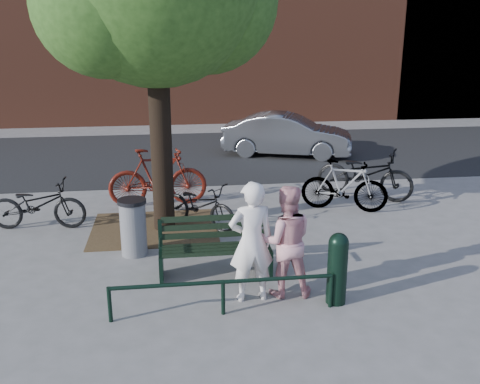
{
  "coord_description": "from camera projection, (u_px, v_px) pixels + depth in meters",
  "views": [
    {
      "loc": [
        -0.62,
        -7.65,
        3.72
      ],
      "look_at": [
        0.52,
        1.0,
        1.05
      ],
      "focal_mm": 40.0,
      "sensor_mm": 36.0,
      "label": 1
    }
  ],
  "objects": [
    {
      "name": "ground",
      "position": [
        216.0,
        275.0,
        8.42
      ],
      "size": [
        90.0,
        90.0,
        0.0
      ],
      "primitive_type": "plane",
      "color": "gray",
      "rests_on": "ground"
    },
    {
      "name": "person_left",
      "position": [
        251.0,
        242.0,
        7.44
      ],
      "size": [
        0.68,
        0.48,
        1.76
      ],
      "primitive_type": "imported",
      "rotation": [
        0.0,
        0.0,
        3.24
      ],
      "color": "white",
      "rests_on": "ground"
    },
    {
      "name": "bollard",
      "position": [
        337.0,
        266.0,
        7.44
      ],
      "size": [
        0.28,
        0.28,
        1.05
      ],
      "color": "black",
      "rests_on": "ground"
    },
    {
      "name": "park_bench",
      "position": [
        215.0,
        245.0,
        8.35
      ],
      "size": [
        1.74,
        0.54,
        0.97
      ],
      "color": "black",
      "rests_on": "ground"
    },
    {
      "name": "bicycle_b",
      "position": [
        158.0,
        177.0,
        11.58
      ],
      "size": [
        2.15,
        0.7,
        1.28
      ],
      "primitive_type": "imported",
      "rotation": [
        0.0,
        0.0,
        1.62
      ],
      "color": "#52130B",
      "rests_on": "ground"
    },
    {
      "name": "person_right",
      "position": [
        286.0,
        241.0,
        7.61
      ],
      "size": [
        0.85,
        0.68,
        1.65
      ],
      "primitive_type": "imported",
      "rotation": [
        0.0,
        0.0,
        3.06
      ],
      "color": "pink",
      "rests_on": "ground"
    },
    {
      "name": "bicycle_c",
      "position": [
        199.0,
        205.0,
        10.36
      ],
      "size": [
        1.67,
        1.59,
        0.9
      ],
      "primitive_type": "imported",
      "rotation": [
        0.0,
        0.0,
        0.83
      ],
      "color": "black",
      "rests_on": "ground"
    },
    {
      "name": "bicycle_e",
      "position": [
        365.0,
        174.0,
        12.13
      ],
      "size": [
        2.25,
        1.81,
        1.15
      ],
      "primitive_type": "imported",
      "rotation": [
        0.0,
        0.0,
        1.01
      ],
      "color": "black",
      "rests_on": "ground"
    },
    {
      "name": "road",
      "position": [
        192.0,
        155.0,
        16.48
      ],
      "size": [
        40.0,
        7.0,
        0.01
      ],
      "primitive_type": "cube",
      "color": "black",
      "rests_on": "ground"
    },
    {
      "name": "guard_railing",
      "position": [
        223.0,
        287.0,
        7.16
      ],
      "size": [
        3.06,
        0.06,
        0.51
      ],
      "color": "black",
      "rests_on": "ground"
    },
    {
      "name": "bicycle_d",
      "position": [
        344.0,
        186.0,
        11.29
      ],
      "size": [
        1.88,
        1.17,
        1.09
      ],
      "primitive_type": "imported",
      "rotation": [
        0.0,
        0.0,
        1.18
      ],
      "color": "gray",
      "rests_on": "ground"
    },
    {
      "name": "litter_bin",
      "position": [
        133.0,
        227.0,
        9.07
      ],
      "size": [
        0.48,
        0.48,
        0.99
      ],
      "color": "gray",
      "rests_on": "ground"
    },
    {
      "name": "parked_car",
      "position": [
        287.0,
        135.0,
        16.23
      ],
      "size": [
        4.1,
        2.52,
        1.28
      ],
      "primitive_type": "imported",
      "rotation": [
        0.0,
        0.0,
        1.24
      ],
      "color": "slate",
      "rests_on": "ground"
    },
    {
      "name": "bicycle_a",
      "position": [
        38.0,
        205.0,
        10.28
      ],
      "size": [
        1.88,
        0.8,
        0.96
      ],
      "primitive_type": "imported",
      "rotation": [
        0.0,
        0.0,
        1.48
      ],
      "color": "black",
      "rests_on": "ground"
    },
    {
      "name": "dirt_pit",
      "position": [
        154.0,
        228.0,
        10.38
      ],
      "size": [
        2.4,
        2.0,
        0.02
      ],
      "primitive_type": "cube",
      "color": "brown",
      "rests_on": "ground"
    }
  ]
}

